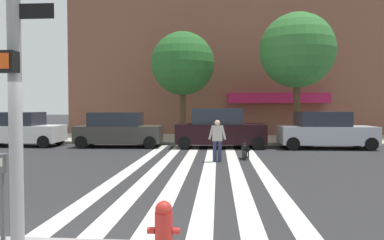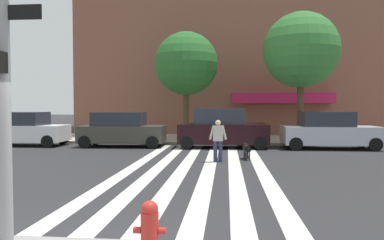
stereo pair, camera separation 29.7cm
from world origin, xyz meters
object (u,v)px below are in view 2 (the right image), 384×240
Objects in this scene: parked_car_behind_first at (122,130)px; parked_car_third_in_line at (222,129)px; pedestrian_bystander at (303,125)px; street_tree_middle at (301,50)px; traffic_light_pole at (0,6)px; parked_car_near_curb at (25,129)px; parked_car_fourth_in_line at (329,131)px; street_tree_nearest at (186,64)px; pedestrian_dog_walker at (218,138)px; dog_on_leash at (247,149)px; fire_hydrant at (150,230)px.

parked_car_third_in_line reaches higher than parked_car_behind_first.
pedestrian_bystander is at bearing 13.47° from parked_car_behind_first.
street_tree_middle is (9.81, 2.09, 4.42)m from parked_car_behind_first.
traffic_light_pole reaches higher than parked_car_near_curb.
parked_car_near_curb is at bearing 180.00° from parked_car_fourth_in_line.
street_tree_middle is 4.48× the size of pedestrian_bystander.
parked_car_third_in_line is at bearing -152.66° from pedestrian_bystander.
parked_car_fourth_in_line is 0.72× the size of street_tree_nearest.
parked_car_fourth_in_line is at bearing 41.29° from pedestrian_dog_walker.
dog_on_leash is (-3.36, -6.14, -4.89)m from street_tree_middle.
street_tree_middle reaches higher than fire_hydrant.
fire_hydrant is at bearing -100.27° from dog_on_leash.
parked_car_third_in_line is at bearing -154.68° from street_tree_middle.
traffic_light_pole is at bearing -106.19° from pedestrian_dog_walker.
traffic_light_pole is at bearing -91.88° from street_tree_nearest.
parked_car_third_in_line is 0.98× the size of parked_car_fourth_in_line.
parked_car_near_curb is 10.86m from parked_car_third_in_line.
pedestrian_bystander reaches higher than pedestrian_dog_walker.
pedestrian_bystander is (7.48, 16.65, -2.44)m from traffic_light_pole.
street_tree_nearest reaches higher than dog_on_leash.
street_tree_nearest is at bearing 170.14° from street_tree_middle.
fire_hydrant is at bearing -94.20° from pedestrian_dog_walker.
parked_car_fourth_in_line is at bearing -22.91° from street_tree_nearest.
pedestrian_dog_walker is at bearing -145.09° from dog_on_leash.
dog_on_leash is at bearing 34.91° from pedestrian_dog_walker.
street_tree_middle is (15.27, 2.09, 4.44)m from parked_car_near_curb.
street_tree_nearest is at bearing 157.09° from parked_car_fourth_in_line.
fire_hydrant is 0.47× the size of pedestrian_dog_walker.
parked_car_third_in_line is at bearing 78.79° from traffic_light_pole.
parked_car_third_in_line is 5.48m from street_tree_nearest.
parked_car_behind_first is at bearing 137.48° from pedestrian_dog_walker.
street_tree_nearest is at bearing 45.94° from parked_car_behind_first.
parked_car_behind_first is 2.78× the size of pedestrian_bystander.
pedestrian_dog_walker reaches higher than fire_hydrant.
street_tree_middle is (5.20, 16.32, 4.82)m from fire_hydrant.
street_tree_nearest is at bearing 88.12° from traffic_light_pole.
street_tree_middle is 8.54m from dog_on_leash.
parked_car_near_curb reaches higher than dog_on_leash.
parked_car_behind_first is 0.69× the size of street_tree_nearest.
pedestrian_dog_walker is (10.76, -4.86, 0.03)m from parked_car_near_curb.
pedestrian_bystander is (10.04, 2.41, 0.16)m from parked_car_behind_first.
fire_hydrant is 14.96m from parked_car_behind_first.
traffic_light_pole is 0.79× the size of street_tree_middle.
traffic_light_pole is at bearing -110.84° from dog_on_leash.
parked_car_near_curb is 16.04m from street_tree_middle.
traffic_light_pole is 17.55m from street_tree_nearest.
street_tree_nearest is at bearing 94.79° from fire_hydrant.
pedestrian_bystander is (-0.78, 2.41, 0.17)m from parked_car_fourth_in_line.
parked_car_fourth_in_line is 2.53m from pedestrian_bystander.
pedestrian_dog_walker is at bearing -138.71° from parked_car_fourth_in_line.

